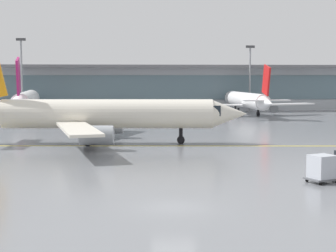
# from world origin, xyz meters

# --- Properties ---
(ground_plane) EXTENTS (400.00, 400.00, 0.00)m
(ground_plane) POSITION_xyz_m (0.00, 0.00, 0.00)
(ground_plane) COLOR slate
(taxiway_centreline_stripe) EXTENTS (109.57, 10.44, 0.01)m
(taxiway_centreline_stripe) POSITION_xyz_m (-4.31, 28.23, 0.00)
(taxiway_centreline_stripe) COLOR yellow
(taxiway_centreline_stripe) RESTS_ON ground_plane
(terminal_concourse) EXTENTS (209.57, 11.00, 9.60)m
(terminal_concourse) POSITION_xyz_m (0.00, 88.13, 4.92)
(terminal_concourse) COLOR #B2B7BC
(terminal_concourse) RESTS_ON ground_plane
(gate_airplane_1) EXTENTS (28.66, 30.91, 10.23)m
(gate_airplane_1) POSITION_xyz_m (-18.83, 66.10, 3.07)
(gate_airplane_1) COLOR white
(gate_airplane_1) RESTS_ON ground_plane
(gate_airplane_2) EXTENTS (26.05, 28.08, 9.30)m
(gate_airplane_2) POSITION_xyz_m (20.67, 71.34, 2.79)
(gate_airplane_2) COLOR white
(gate_airplane_2) RESTS_ON ground_plane
(taxiing_regional_jet) EXTENTS (32.05, 29.67, 10.61)m
(taxiing_regional_jet) POSITION_xyz_m (-4.72, 30.27, 3.18)
(taxiing_regional_jet) COLOR silver
(taxiing_regional_jet) RESTS_ON ground_plane
(cargo_dolly_lead) EXTENTS (2.55, 2.28, 1.94)m
(cargo_dolly_lead) POSITION_xyz_m (11.09, 6.47, 1.05)
(cargo_dolly_lead) COLOR #595B60
(cargo_dolly_lead) RESTS_ON ground_plane
(apron_light_mast_1) EXTENTS (1.80, 0.36, 14.59)m
(apron_light_mast_1) POSITION_xyz_m (-21.70, 79.33, 7.98)
(apron_light_mast_1) COLOR gray
(apron_light_mast_1) RESTS_ON ground_plane
(apron_light_mast_2) EXTENTS (1.80, 0.36, 13.48)m
(apron_light_mast_2) POSITION_xyz_m (23.54, 80.92, 7.42)
(apron_light_mast_2) COLOR gray
(apron_light_mast_2) RESTS_ON ground_plane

